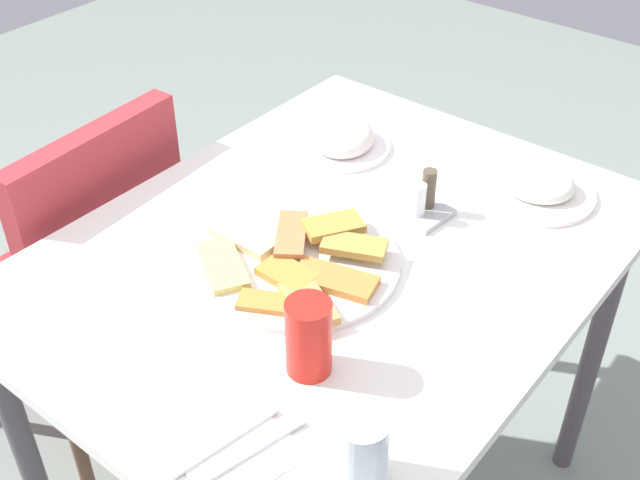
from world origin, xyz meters
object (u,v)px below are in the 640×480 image
Objects in this scene: dining_chair at (85,275)px; spoon at (224,440)px; paper_napkin at (235,450)px; condiment_caddy at (423,203)px; salad_plate_greens at (341,139)px; salad_plate_rice at (538,186)px; fork at (245,455)px; dining_table at (334,289)px; pide_platter at (296,262)px; drinking_glass at (361,450)px; soda_can at (309,337)px.

dining_chair is 0.84m from spoon.
paper_napkin is 0.60m from condiment_caddy.
salad_plate_greens is 0.92× the size of salad_plate_rice.
salad_plate_rice is 0.78m from fork.
dining_table is at bearing 21.31° from paper_napkin.
pide_platter is 3.46× the size of condiment_caddy.
salad_plate_rice is at bearing -2.41° from paper_napkin.
dining_chair is 0.99m from drinking_glass.
fork is (0.00, -0.02, 0.00)m from paper_napkin.
pide_platter is at bearing 50.82° from drinking_glass.
pide_platter is (0.05, -0.58, 0.30)m from dining_chair.
paper_napkin is at bearing -158.69° from dining_table.
soda_can reaches higher than dining_chair.
fork is (-0.34, -0.20, -0.01)m from pide_platter.
dining_chair is 8.15× the size of drinking_glass.
salad_plate_rice is 2.20× the size of condiment_caddy.
paper_napkin is (-0.78, 0.03, -0.02)m from salad_plate_rice.
salad_plate_greens is at bearing 39.21° from drinking_glass.
condiment_caddy is at bearing -110.27° from salad_plate_greens.
soda_can is at bearing 24.59° from fork.
pide_platter is 3.15× the size of drinking_glass.
soda_can is 0.43m from condiment_caddy.
pide_platter is 2.07× the size of spoon.
dining_table is 9.80× the size of drinking_glass.
condiment_caddy is (0.42, 0.08, -0.04)m from soda_can.
dining_table is at bearing -77.67° from dining_chair.
salad_plate_rice is 0.72m from drinking_glass.
soda_can is (-0.25, -0.15, 0.16)m from dining_table.
drinking_glass is 0.17m from paper_napkin.
drinking_glass is at bearing -138.19° from dining_table.
spoon is at bearing -172.31° from condiment_caddy.
condiment_caddy is at bearing 24.11° from fork.
condiment_caddy reaches higher than fork.
dining_chair is at bearing 69.08° from paper_napkin.
pide_platter is at bearing 44.63° from soda_can.
paper_napkin is at bearing -110.92° from dining_chair.
spoon reaches higher than dining_table.
condiment_caddy is (0.30, -0.66, 0.31)m from dining_chair.
pide_platter is 0.39m from salad_plate_greens.
salad_plate_rice is 2.01× the size of drinking_glass.
spoon is (-0.07, 0.17, -0.05)m from drinking_glass.
salad_plate_greens is 0.80m from drinking_glass.
soda_can is at bearing -149.32° from dining_table.
dining_table is at bearing 36.45° from fork.
spoon is at bearing 103.03° from fork.
fork is (-0.17, -0.04, -0.06)m from soda_can.
dining_table is at bearing -10.86° from pide_platter.
paper_napkin is at bearing 103.03° from fork.
salad_plate_rice reaches higher than fork.
soda_can reaches higher than spoon.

